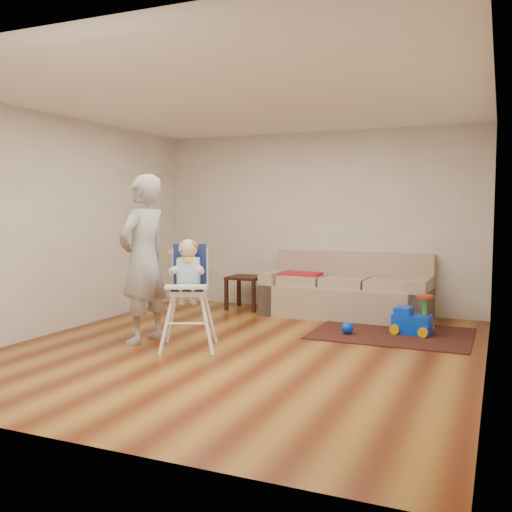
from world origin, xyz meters
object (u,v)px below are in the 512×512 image
at_px(adult, 143,259).
at_px(side_table, 246,293).
at_px(sofa, 346,285).
at_px(ride_on_toy, 412,314).
at_px(high_chair, 189,296).
at_px(toy_ball, 347,328).

bearing_deg(adult, side_table, -176.99).
height_order(sofa, side_table, sofa).
distance_m(sofa, ride_on_toy, 1.35).
bearing_deg(high_chair, sofa, 42.52).
bearing_deg(ride_on_toy, side_table, 168.69).
distance_m(ride_on_toy, high_chair, 2.77).
height_order(side_table, high_chair, high_chair).
xyz_separation_m(ride_on_toy, toy_ball, (-0.72, -0.34, -0.17)).
distance_m(toy_ball, adult, 2.60).
xyz_separation_m(sofa, high_chair, (-1.12, -2.52, 0.14)).
distance_m(side_table, toy_ball, 2.24).
height_order(sofa, toy_ball, sofa).
xyz_separation_m(sofa, side_table, (-1.57, 0.01, -0.20)).
distance_m(ride_on_toy, adult, 3.31).
xyz_separation_m(ride_on_toy, adult, (-2.80, -1.63, 0.71)).
relative_size(sofa, side_table, 4.64).
distance_m(side_table, ride_on_toy, 2.75).
bearing_deg(adult, sofa, 151.69).
relative_size(ride_on_toy, high_chair, 0.40).
bearing_deg(ride_on_toy, sofa, 148.07).
relative_size(sofa, ride_on_toy, 4.83).
bearing_deg(ride_on_toy, toy_ball, -148.54).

